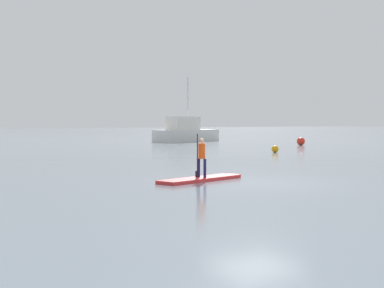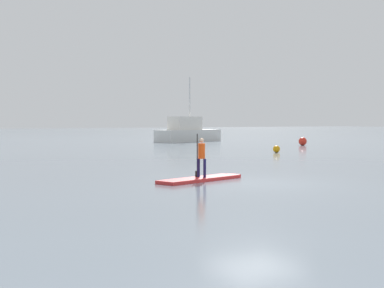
{
  "view_description": "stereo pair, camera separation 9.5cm",
  "coord_description": "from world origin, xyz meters",
  "px_view_note": "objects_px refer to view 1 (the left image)",
  "views": [
    {
      "loc": [
        -9.98,
        -13.61,
        1.8
      ],
      "look_at": [
        -0.8,
        2.25,
        1.06
      ],
      "focal_mm": 54.68,
      "sensor_mm": 36.0,
      "label": 1
    },
    {
      "loc": [
        -9.9,
        -13.65,
        1.8
      ],
      "look_at": [
        -0.8,
        2.25,
        1.06
      ],
      "focal_mm": 54.68,
      "sensor_mm": 36.0,
      "label": 2
    }
  ],
  "objects_px": {
    "paddler_child_solo": "(201,155)",
    "fishing_boat_green_midground": "(186,132)",
    "mooring_buoy_mid": "(275,149)",
    "mooring_buoy_near": "(301,141)",
    "paddleboard_near": "(202,179)"
  },
  "relations": [
    {
      "from": "fishing_boat_green_midground",
      "to": "mooring_buoy_near",
      "type": "xyz_separation_m",
      "value": [
        3.49,
        -10.71,
        -0.5
      ]
    },
    {
      "from": "paddleboard_near",
      "to": "mooring_buoy_near",
      "type": "bearing_deg",
      "value": 42.87
    },
    {
      "from": "paddleboard_near",
      "to": "paddler_child_solo",
      "type": "distance_m",
      "value": 0.71
    },
    {
      "from": "mooring_buoy_near",
      "to": "mooring_buoy_mid",
      "type": "height_order",
      "value": "mooring_buoy_near"
    },
    {
      "from": "paddler_child_solo",
      "to": "fishing_boat_green_midground",
      "type": "xyz_separation_m",
      "value": [
        15.42,
        28.26,
        0.03
      ]
    },
    {
      "from": "paddler_child_solo",
      "to": "mooring_buoy_mid",
      "type": "relative_size",
      "value": 3.23
    },
    {
      "from": "paddler_child_solo",
      "to": "mooring_buoy_mid",
      "type": "height_order",
      "value": "paddler_child_solo"
    },
    {
      "from": "fishing_boat_green_midground",
      "to": "paddler_child_solo",
      "type": "bearing_deg",
      "value": -118.63
    },
    {
      "from": "mooring_buoy_mid",
      "to": "paddler_child_solo",
      "type": "bearing_deg",
      "value": -136.09
    },
    {
      "from": "paddleboard_near",
      "to": "fishing_boat_green_midground",
      "type": "bearing_deg",
      "value": 61.39
    },
    {
      "from": "paddleboard_near",
      "to": "paddler_child_solo",
      "type": "xyz_separation_m",
      "value": [
        -0.0,
        0.01,
        0.71
      ]
    },
    {
      "from": "paddler_child_solo",
      "to": "mooring_buoy_near",
      "type": "height_order",
      "value": "paddler_child_solo"
    },
    {
      "from": "paddler_child_solo",
      "to": "fishing_boat_green_midground",
      "type": "distance_m",
      "value": 32.19
    },
    {
      "from": "paddleboard_near",
      "to": "fishing_boat_green_midground",
      "type": "height_order",
      "value": "fishing_boat_green_midground"
    },
    {
      "from": "paddleboard_near",
      "to": "paddler_child_solo",
      "type": "height_order",
      "value": "paddler_child_solo"
    }
  ]
}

